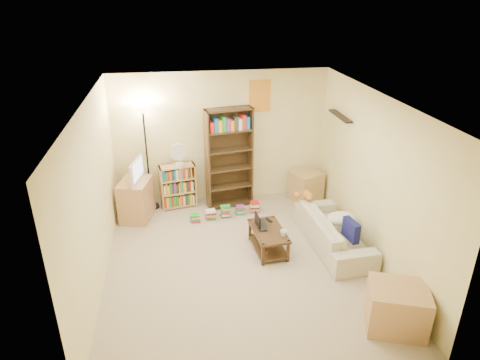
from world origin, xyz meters
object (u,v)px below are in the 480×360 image
object	(u,v)px
laptop	(265,225)
tv_stand	(136,200)
tabby_cat	(306,195)
side_table	(306,186)
short_bookshelf	(178,186)
television	(133,170)
sofa	(334,231)
coffee_table	(268,238)
mug	(283,233)
tall_bookshelf	(229,156)
desk_fan	(179,154)
floor_lamp	(144,128)
end_cabinet	(397,308)

from	to	relation	value
laptop	tv_stand	world-z (taller)	tv_stand
tabby_cat	side_table	world-z (taller)	tabby_cat
tv_stand	short_bookshelf	size ratio (longest dim) A/B	0.86
tabby_cat	television	distance (m)	3.02
tabby_cat	tv_stand	size ratio (longest dim) A/B	0.57
television	tv_stand	bearing A→B (deg)	0.00
sofa	coffee_table	size ratio (longest dim) A/B	2.10
laptop	short_bookshelf	xyz separation A→B (m)	(-1.32, 1.62, 0.03)
mug	tall_bookshelf	xyz separation A→B (m)	(-0.57, 1.87, 0.58)
side_table	laptop	bearing A→B (deg)	-127.46
side_table	tall_bookshelf	bearing A→B (deg)	179.52
coffee_table	television	size ratio (longest dim) A/B	1.23
tabby_cat	coffee_table	size ratio (longest dim) A/B	0.47
desk_fan	floor_lamp	xyz separation A→B (m)	(-0.57, 0.09, 0.50)
tall_bookshelf	end_cabinet	xyz separation A→B (m)	(1.55, -3.55, -0.72)
short_bookshelf	end_cabinet	distance (m)	4.44
tabby_cat	tall_bookshelf	size ratio (longest dim) A/B	0.22
sofa	side_table	distance (m)	1.67
laptop	short_bookshelf	size ratio (longest dim) A/B	0.45
television	floor_lamp	size ratio (longest dim) A/B	0.36
television	side_table	distance (m)	3.29
short_bookshelf	desk_fan	world-z (taller)	desk_fan
sofa	television	distance (m)	3.55
sofa	tall_bookshelf	bearing A→B (deg)	37.76
floor_lamp	end_cabinet	size ratio (longest dim) A/B	2.88
coffee_table	desk_fan	bearing A→B (deg)	122.62
side_table	coffee_table	bearing A→B (deg)	-124.33
coffee_table	short_bookshelf	bearing A→B (deg)	122.91
coffee_table	side_table	world-z (taller)	side_table
tabby_cat	television	bearing A→B (deg)	165.02
television	short_bookshelf	bearing A→B (deg)	-52.55
mug	side_table	distance (m)	2.08
mug	coffee_table	bearing A→B (deg)	130.71
mug	television	world-z (taller)	television
short_bookshelf	tall_bookshelf	bearing A→B (deg)	-16.33
mug	tv_stand	distance (m)	2.82
tabby_cat	desk_fan	xyz separation A→B (m)	(-2.10, 1.06, 0.48)
tabby_cat	end_cabinet	world-z (taller)	tabby_cat
desk_fan	floor_lamp	bearing A→B (deg)	171.44
tabby_cat	television	world-z (taller)	television
end_cabinet	coffee_table	bearing A→B (deg)	121.62
tv_stand	side_table	xyz separation A→B (m)	(3.22, 0.21, -0.07)
mug	end_cabinet	distance (m)	1.96
mug	tall_bookshelf	size ratio (longest dim) A/B	0.06
coffee_table	television	world-z (taller)	television
floor_lamp	end_cabinet	bearing A→B (deg)	-50.58
desk_fan	tabby_cat	bearing A→B (deg)	-26.79
television	side_table	xyz separation A→B (m)	(3.22, 0.21, -0.64)
sofa	desk_fan	bearing A→B (deg)	50.64
laptop	desk_fan	bearing A→B (deg)	42.88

